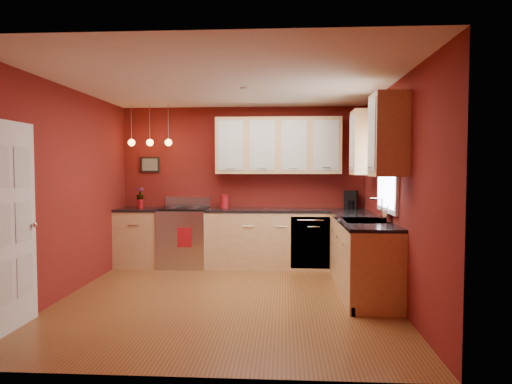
# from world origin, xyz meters

# --- Properties ---
(floor) EXTENTS (4.20, 4.20, 0.00)m
(floor) POSITION_xyz_m (0.00, 0.00, 0.00)
(floor) COLOR brown
(floor) RESTS_ON ground
(ceiling) EXTENTS (4.00, 4.20, 0.02)m
(ceiling) POSITION_xyz_m (0.00, 0.00, 2.60)
(ceiling) COLOR white
(ceiling) RESTS_ON wall_back
(wall_back) EXTENTS (4.00, 0.02, 2.60)m
(wall_back) POSITION_xyz_m (0.00, 2.10, 1.30)
(wall_back) COLOR maroon
(wall_back) RESTS_ON floor
(wall_front) EXTENTS (4.00, 0.02, 2.60)m
(wall_front) POSITION_xyz_m (0.00, -2.10, 1.30)
(wall_front) COLOR maroon
(wall_front) RESTS_ON floor
(wall_left) EXTENTS (0.02, 4.20, 2.60)m
(wall_left) POSITION_xyz_m (-2.00, 0.00, 1.30)
(wall_left) COLOR maroon
(wall_left) RESTS_ON floor
(wall_right) EXTENTS (0.02, 4.20, 2.60)m
(wall_right) POSITION_xyz_m (2.00, 0.00, 1.30)
(wall_right) COLOR maroon
(wall_right) RESTS_ON floor
(base_cabinets_back_left) EXTENTS (0.70, 0.60, 0.90)m
(base_cabinets_back_left) POSITION_xyz_m (-1.65, 1.80, 0.45)
(base_cabinets_back_left) COLOR #E1B978
(base_cabinets_back_left) RESTS_ON floor
(base_cabinets_back_right) EXTENTS (2.54, 0.60, 0.90)m
(base_cabinets_back_right) POSITION_xyz_m (0.73, 1.80, 0.45)
(base_cabinets_back_right) COLOR #E1B978
(base_cabinets_back_right) RESTS_ON floor
(base_cabinets_right) EXTENTS (0.60, 2.10, 0.90)m
(base_cabinets_right) POSITION_xyz_m (1.70, 0.45, 0.45)
(base_cabinets_right) COLOR #E1B978
(base_cabinets_right) RESTS_ON floor
(counter_back_left) EXTENTS (0.70, 0.62, 0.04)m
(counter_back_left) POSITION_xyz_m (-1.65, 1.80, 0.92)
(counter_back_left) COLOR black
(counter_back_left) RESTS_ON base_cabinets_back_left
(counter_back_right) EXTENTS (2.54, 0.62, 0.04)m
(counter_back_right) POSITION_xyz_m (0.73, 1.80, 0.92)
(counter_back_right) COLOR black
(counter_back_right) RESTS_ON base_cabinets_back_right
(counter_right) EXTENTS (0.62, 2.10, 0.04)m
(counter_right) POSITION_xyz_m (1.70, 0.45, 0.92)
(counter_right) COLOR black
(counter_right) RESTS_ON base_cabinets_right
(gas_range) EXTENTS (0.76, 0.64, 1.11)m
(gas_range) POSITION_xyz_m (-0.92, 1.80, 0.48)
(gas_range) COLOR silver
(gas_range) RESTS_ON floor
(dishwasher_front) EXTENTS (0.60, 0.02, 0.80)m
(dishwasher_front) POSITION_xyz_m (1.10, 1.51, 0.45)
(dishwasher_front) COLOR silver
(dishwasher_front) RESTS_ON base_cabinets_back_right
(sink) EXTENTS (0.50, 0.70, 0.33)m
(sink) POSITION_xyz_m (1.70, 0.30, 0.92)
(sink) COLOR gray
(sink) RESTS_ON counter_right
(window) EXTENTS (0.06, 1.02, 1.22)m
(window) POSITION_xyz_m (1.97, 0.30, 1.69)
(window) COLOR white
(window) RESTS_ON wall_right
(door_left_wall) EXTENTS (0.12, 0.82, 2.05)m
(door_left_wall) POSITION_xyz_m (-1.97, -1.20, 1.03)
(door_left_wall) COLOR white
(door_left_wall) RESTS_ON floor
(upper_cabinets_back) EXTENTS (2.00, 0.35, 0.90)m
(upper_cabinets_back) POSITION_xyz_m (0.60, 1.93, 1.95)
(upper_cabinets_back) COLOR #E1B978
(upper_cabinets_back) RESTS_ON wall_back
(upper_cabinets_right) EXTENTS (0.35, 1.95, 0.90)m
(upper_cabinets_right) POSITION_xyz_m (1.82, 0.32, 1.95)
(upper_cabinets_right) COLOR #E1B978
(upper_cabinets_right) RESTS_ON wall_right
(wall_picture) EXTENTS (0.32, 0.03, 0.26)m
(wall_picture) POSITION_xyz_m (-1.55, 2.08, 1.65)
(wall_picture) COLOR black
(wall_picture) RESTS_ON wall_back
(pendant_lights) EXTENTS (0.71, 0.11, 0.66)m
(pendant_lights) POSITION_xyz_m (-1.45, 1.75, 2.01)
(pendant_lights) COLOR gray
(pendant_lights) RESTS_ON ceiling
(red_canister) EXTENTS (0.14, 0.14, 0.21)m
(red_canister) POSITION_xyz_m (-0.27, 1.92, 1.05)
(red_canister) COLOR maroon
(red_canister) RESTS_ON counter_back_right
(red_vase) EXTENTS (0.09, 0.09, 0.15)m
(red_vase) POSITION_xyz_m (-1.65, 1.83, 1.01)
(red_vase) COLOR maroon
(red_vase) RESTS_ON counter_back_left
(flowers) EXTENTS (0.16, 0.16, 0.22)m
(flowers) POSITION_xyz_m (-1.65, 1.83, 1.17)
(flowers) COLOR maroon
(flowers) RESTS_ON red_vase
(coffee_maker) EXTENTS (0.24, 0.24, 0.29)m
(coffee_maker) POSITION_xyz_m (1.77, 1.95, 1.07)
(coffee_maker) COLOR black
(coffee_maker) RESTS_ON counter_back_right
(soap_pump) EXTENTS (0.11, 0.11, 0.19)m
(soap_pump) POSITION_xyz_m (1.95, 0.11, 1.04)
(soap_pump) COLOR silver
(soap_pump) RESTS_ON counter_right
(dish_towel) EXTENTS (0.22, 0.02, 0.31)m
(dish_towel) POSITION_xyz_m (-0.84, 1.47, 0.52)
(dish_towel) COLOR maroon
(dish_towel) RESTS_ON gas_range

